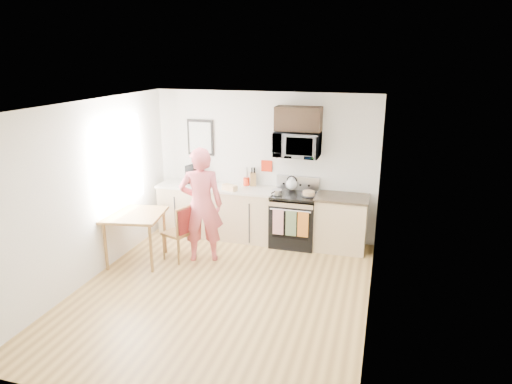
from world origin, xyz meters
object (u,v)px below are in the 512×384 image
(microwave, at_px, (297,144))
(dining_table, at_px, (135,219))
(cake, at_px, (309,194))
(person, at_px, (201,205))
(chair, at_px, (183,226))
(range, at_px, (294,221))

(microwave, distance_m, dining_table, 2.91)
(cake, bearing_deg, microwave, 147.20)
(person, distance_m, chair, 0.44)
(microwave, relative_size, person, 0.41)
(range, bearing_deg, chair, -143.20)
(range, distance_m, cake, 0.58)
(chair, xyz_separation_m, cake, (1.80, 1.11, 0.36))
(person, relative_size, dining_table, 2.12)
(dining_table, bearing_deg, microwave, 33.02)
(person, bearing_deg, cake, -167.61)
(microwave, bearing_deg, cake, -32.80)
(person, xyz_separation_m, dining_table, (-0.99, -0.36, -0.21))
(dining_table, bearing_deg, cake, 27.63)
(person, height_order, dining_table, person)
(range, height_order, chair, range)
(range, distance_m, dining_table, 2.68)
(cake, bearing_deg, person, -147.96)
(dining_table, height_order, chair, chair)
(microwave, bearing_deg, range, -89.94)
(range, bearing_deg, dining_table, -148.87)
(microwave, xyz_separation_m, cake, (0.25, -0.16, -0.80))
(person, xyz_separation_m, chair, (-0.26, -0.14, -0.33))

